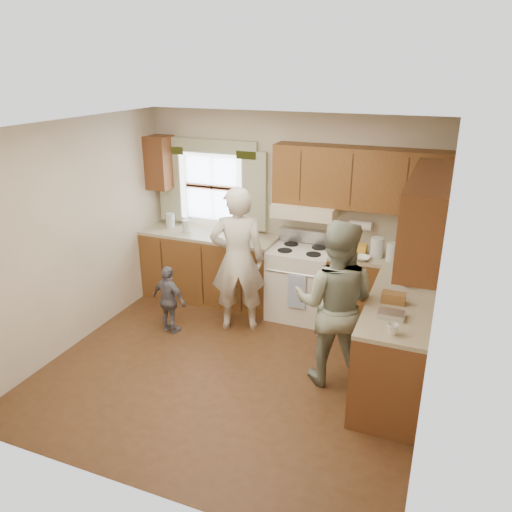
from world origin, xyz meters
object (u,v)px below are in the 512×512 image
at_px(woman_right, 335,304).
at_px(stove, 301,281).
at_px(child, 169,300).
at_px(woman_left, 238,260).

bearing_deg(woman_right, stove, -64.88).
relative_size(woman_right, child, 2.02).
distance_m(woman_left, child, 0.94).
bearing_deg(child, woman_right, -174.29).
xyz_separation_m(woman_right, child, (-2.02, 0.23, -0.43)).
distance_m(stove, child, 1.65).
bearing_deg(stove, child, -142.90).
relative_size(stove, woman_right, 0.63).
bearing_deg(woman_left, woman_right, 131.87).
bearing_deg(woman_right, child, -11.08).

